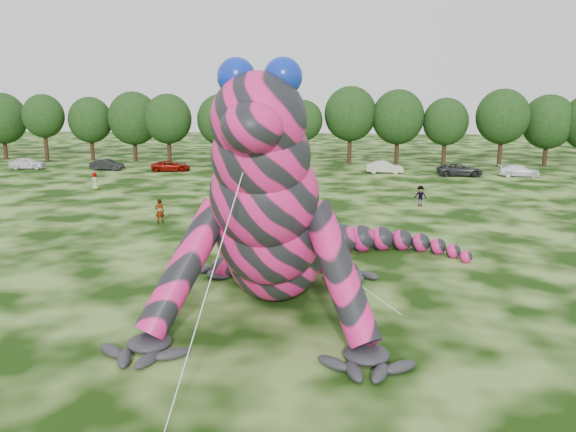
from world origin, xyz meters
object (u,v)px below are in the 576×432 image
Objects in this scene: tree_5 at (134,127)px; car_2 at (171,166)px; tree_13 at (502,128)px; car_1 at (107,165)px; tree_8 at (264,131)px; car_6 at (460,170)px; tree_10 at (350,125)px; tree_14 at (547,130)px; car_5 at (385,167)px; spectator_0 at (160,212)px; spectator_2 at (420,196)px; inflatable_gecko at (279,182)px; spectator_4 at (95,181)px; car_7 at (519,171)px; tree_6 at (168,129)px; tree_12 at (445,132)px; car_4 at (291,166)px; spectator_5 at (294,217)px; tree_3 at (45,128)px; car_0 at (28,163)px; car_3 at (249,166)px; tree_7 at (222,129)px; tree_9 at (303,132)px; tree_11 at (398,127)px.

car_2 is (8.40, -10.16, -4.23)m from tree_5.
car_1 is at bearing -170.17° from tree_13.
car_6 is (24.44, -9.30, -3.75)m from tree_8.
tree_10 reaches higher than tree_14.
tree_10 reaches higher than car_5.
tree_8 is 37.72m from tree_14.
spectator_0 is (16.34, -28.58, 0.25)m from car_1.
tree_8 reaches higher than spectator_2.
tree_8 is 0.85× the size of tree_10.
spectator_4 is (-21.83, 27.65, -4.49)m from inflatable_gecko.
tree_6 is at bearing 82.61° from car_7.
car_1 is at bearing -167.81° from tree_12.
spectator_5 reaches higher than car_4.
car_2 is (20.99, -8.80, -4.05)m from tree_3.
tree_8 is 38.48m from spectator_5.
tree_3 is 1.06× the size of tree_8.
tree_14 is 68.01m from car_0.
tree_6 is at bearing -175.66° from tree_10.
spectator_0 is 9.97m from spectator_5.
tree_5 is 2.21× the size of car_5.
tree_5 reaches higher than tree_6.
spectator_2 is (31.36, -5.30, -0.00)m from spectator_4.
inflatable_gecko is 17.69m from spectator_0.
spectator_4 is (-45.11, -13.96, 0.21)m from car_7.
tree_10 is (24.95, 1.89, 0.51)m from tree_6.
spectator_0 is (-10.47, 13.55, -4.43)m from inflatable_gecko.
tree_12 is at bearing 99.90° from spectator_2.
tree_8 is 31.36m from tree_13.
tree_14 is at bearing -27.10° from car_7.
tree_8 is 4.74× the size of spectator_0.
tree_13 reaches higher than car_3.
car_4 is 2.32× the size of spectator_0.
car_4 is at bearing 92.22° from car_7.
tree_12 is (12.62, -0.84, -0.77)m from tree_10.
tree_5 reaches higher than car_3.
tree_7 is 1.84× the size of car_3.
tree_9 is 0.92× the size of tree_14.
spectator_4 reaches higher than car_3.
tree_3 is 29.31m from spectator_4.
car_0 is (-67.13, -10.20, -3.95)m from tree_14.
car_1 is at bearing 101.16° from car_4.
spectator_0 is at bearing 122.09° from spectator_5.
car_7 is (-0.13, -9.22, -4.39)m from tree_13.
spectator_5 is (17.94, -28.86, 0.17)m from car_2.
tree_6 is 1.82× the size of car_6.
car_5 is (-21.82, -9.58, -3.97)m from tree_14.
tree_6 reaches higher than car_0.
car_0 is at bearing -171.94° from tree_13.
car_0 is at bearing -165.74° from tree_9.
tree_11 is 40.42m from spectator_5.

